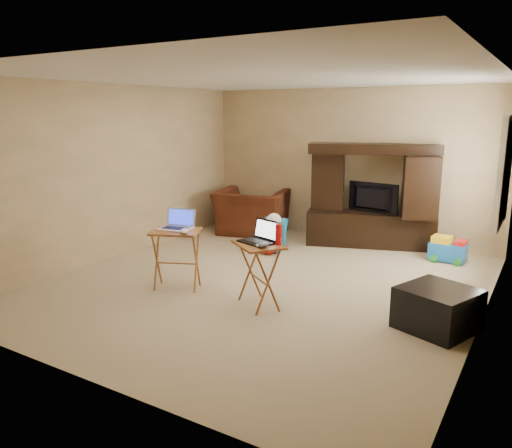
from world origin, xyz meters
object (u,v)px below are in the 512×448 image
Objects in this scene: television at (371,198)px; plush_toy at (269,243)px; tray_table_left at (177,260)px; laptop_left at (175,220)px; mouse_right at (264,245)px; laptop_right at (257,232)px; water_bottle at (279,235)px; child_rocker at (270,234)px; tray_table_right at (259,275)px; recliner at (252,212)px; push_toy at (448,249)px; entertainment_center at (372,196)px; ottoman at (438,309)px; mouse_left at (184,231)px.

television reaches higher than plush_toy.
laptop_left is (-0.03, 0.03, 0.48)m from tray_table_left.
mouse_right is (-0.08, -3.21, -0.04)m from television.
laptop_right is 1.70× the size of water_bottle.
laptop_left is 1.02× the size of laptop_right.
laptop_right is (0.99, -2.07, 0.58)m from child_rocker.
water_bottle is (0.20, 0.08, 0.47)m from tray_table_right.
push_toy is (3.31, -0.03, -0.20)m from recliner.
television is at bearing -108.47° from entertainment_center.
plush_toy is 2.07m from tray_table_right.
child_rocker is 0.77× the size of ottoman.
child_rocker is (-1.24, -1.05, -0.56)m from entertainment_center.
tray_table_left is 1.14m from tray_table_right.
laptop_left is (-2.99, -0.37, 0.63)m from ottoman.
child_rocker is 2.54m from mouse_right.
laptop_left is (-2.64, -2.84, 0.65)m from push_toy.
tray_table_right is at bearing 5.42° from mouse_left.
push_toy is at bearing 176.75° from television.
ottoman is 3.08m from laptop_left.
water_bottle is at bearing 70.71° from mouse_right.
child_rocker is at bearing 115.01° from plush_toy.
entertainment_center is 3.97× the size of child_rocker.
water_bottle is at bearing -57.62° from plush_toy.
laptop_right is at bearing -64.26° from plush_toy.
child_rocker is 2.33m from tray_table_right.
laptop_right is at bearing -165.96° from water_bottle.
laptop_left is at bearing -161.90° from laptop_right.
tray_table_right is at bearing -168.09° from ottoman.
recliner is 3.13m from mouse_left.
mouse_right is at bearing -65.29° from child_rocker.
push_toy is 1.36× the size of laptop_right.
recliner is 2.34× the size of push_toy.
plush_toy is at bearing 60.06° from tray_table_left.
tray_table_right is 1.04m from mouse_left.
television is 3.39m from mouse_left.
plush_toy is 0.57× the size of ottoman.
ottoman is at bearing -3.06° from laptop_left.
television is at bearing 102.88° from laptop_right.
tray_table_right is 1.27m from laptop_left.
push_toy is 0.71× the size of tray_table_right.
child_rocker is at bearing 151.89° from tray_table_right.
tray_table_left is 1.91× the size of laptop_left.
ottoman is at bearing 28.64° from laptop_right.
plush_toy is 0.51× the size of tray_table_left.
tray_table_left is (0.71, -2.90, -0.02)m from recliner.
ottoman is 0.92× the size of tray_table_right.
laptop_right reaches higher than push_toy.
mouse_left is (0.08, -2.18, 0.50)m from child_rocker.
tray_table_left is (-2.61, -2.87, 0.17)m from push_toy.
television reaches higher than laptop_left.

